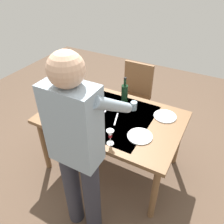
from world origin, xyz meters
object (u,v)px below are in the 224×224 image
object	(u,v)px
dining_table	(112,122)
serving_bowl_pasta	(73,116)
dinner_plate_far	(165,116)
side_bowl_salad	(82,101)
water_cup_near_right	(100,130)
dinner_plate_near	(140,136)
side_bowl_bread	(85,91)
wine_glass_left	(110,135)
person_server	(78,148)
wine_bottle	(125,93)
water_cup_near_left	(134,106)
chair_near	(135,92)

from	to	relation	value
dining_table	serving_bowl_pasta	distance (m)	0.41
dining_table	dinner_plate_far	size ratio (longest dim) A/B	6.18
side_bowl_salad	water_cup_near_right	bearing A→B (deg)	141.59
dinner_plate_near	dinner_plate_far	world-z (taller)	same
side_bowl_salad	side_bowl_bread	world-z (taller)	same
wine_glass_left	water_cup_near_right	world-z (taller)	wine_glass_left
dining_table	person_server	size ratio (longest dim) A/B	0.84
wine_bottle	water_cup_near_right	bearing A→B (deg)	93.94
side_bowl_bread	dinner_plate_near	xyz separation A→B (m)	(-0.87, 0.39, -0.03)
wine_glass_left	side_bowl_salad	xyz separation A→B (m)	(0.58, -0.41, -0.07)
wine_glass_left	water_cup_near_left	size ratio (longest dim) A/B	1.63
side_bowl_salad	chair_near	bearing A→B (deg)	-109.96
wine_bottle	water_cup_near_left	bearing A→B (deg)	148.12
chair_near	serving_bowl_pasta	distance (m)	1.12
serving_bowl_pasta	side_bowl_salad	distance (m)	0.29
wine_bottle	serving_bowl_pasta	size ratio (longest dim) A/B	0.99
side_bowl_salad	dinner_plate_far	world-z (taller)	side_bowl_salad
chair_near	wine_bottle	xyz separation A→B (m)	(-0.10, 0.54, 0.31)
wine_bottle	serving_bowl_pasta	world-z (taller)	wine_bottle
water_cup_near_right	dinner_plate_near	distance (m)	0.37
dining_table	serving_bowl_pasta	size ratio (longest dim) A/B	4.74
side_bowl_bread	dinner_plate_near	world-z (taller)	side_bowl_bread
person_server	side_bowl_bread	xyz separation A→B (m)	(0.61, -0.96, -0.20)
chair_near	dinner_plate_near	xyz separation A→B (m)	(-0.48, 1.00, 0.20)
chair_near	water_cup_near_left	xyz separation A→B (m)	(-0.25, 0.64, 0.24)
water_cup_near_right	wine_glass_left	bearing A→B (deg)	154.72
wine_bottle	side_bowl_salad	size ratio (longest dim) A/B	1.64
water_cup_near_right	dinner_plate_far	xyz separation A→B (m)	(-0.45, -0.54, -0.04)
chair_near	serving_bowl_pasta	xyz separation A→B (m)	(0.21, 1.08, 0.23)
dining_table	side_bowl_salad	world-z (taller)	side_bowl_salad
dinner_plate_near	wine_glass_left	bearing A→B (deg)	46.92
dinner_plate_near	dining_table	bearing A→B (deg)	-22.62
person_server	water_cup_near_right	xyz separation A→B (m)	(0.08, -0.43, -0.19)
dining_table	water_cup_near_right	xyz separation A→B (m)	(-0.03, 0.29, 0.12)
chair_near	wine_bottle	distance (m)	0.63
dinner_plate_near	side_bowl_bread	bearing A→B (deg)	-24.39
dining_table	dinner_plate_near	bearing A→B (deg)	157.38
dinner_plate_near	dinner_plate_far	xyz separation A→B (m)	(-0.11, -0.40, 0.00)
side_bowl_bread	dinner_plate_near	size ratio (longest dim) A/B	0.70
chair_near	wine_glass_left	size ratio (longest dim) A/B	6.03
water_cup_near_right	dinner_plate_near	size ratio (longest dim) A/B	0.38
water_cup_near_left	serving_bowl_pasta	size ratio (longest dim) A/B	0.31
side_bowl_bread	dinner_plate_far	world-z (taller)	side_bowl_bread
person_server	wine_bottle	bearing A→B (deg)	-83.14
water_cup_near_right	side_bowl_salad	size ratio (longest dim) A/B	0.49
wine_bottle	side_bowl_bread	size ratio (longest dim) A/B	1.85
person_server	wine_bottle	xyz separation A→B (m)	(0.12, -1.03, -0.13)
person_server	side_bowl_bread	distance (m)	1.16
wine_glass_left	dinner_plate_far	distance (m)	0.69
side_bowl_bread	wine_bottle	bearing A→B (deg)	-171.80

